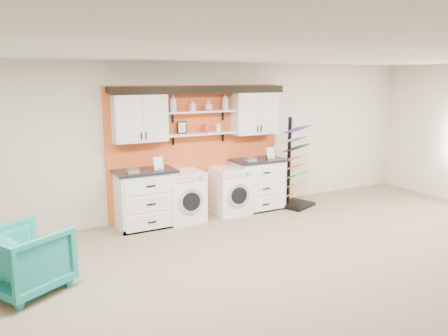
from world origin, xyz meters
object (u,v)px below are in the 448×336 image
sample_rack (296,179)px  armchair (26,259)px  dryer (230,191)px  base_cabinet_right (258,184)px  washer (184,196)px  base_cabinet_left (146,199)px

sample_rack → armchair: sample_rack is taller
dryer → sample_rack: 1.39m
base_cabinet_right → washer: 1.56m
base_cabinet_right → sample_rack: sample_rack is taller
washer → dryer: size_ratio=1.03×
base_cabinet_left → washer: bearing=-0.3°
sample_rack → armchair: bearing=173.4°
dryer → sample_rack: sample_rack is taller
base_cabinet_left → sample_rack: bearing=-3.8°
base_cabinet_left → sample_rack: sample_rack is taller
washer → sample_rack: size_ratio=0.51×
base_cabinet_left → base_cabinet_right: base_cabinet_left is taller
base_cabinet_right → armchair: size_ratio=1.17×
washer → armchair: (-2.68, -1.56, -0.06)m
base_cabinet_left → dryer: size_ratio=1.16×
base_cabinet_left → base_cabinet_right: (2.26, 0.00, -0.00)m
armchair → washer: bearing=-90.0°
base_cabinet_right → base_cabinet_left: bearing=-180.0°
base_cabinet_right → sample_rack: 0.79m
base_cabinet_right → dryer: base_cabinet_right is taller
armchair → base_cabinet_right: bearing=-99.9°
washer → sample_rack: bearing=-4.8°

